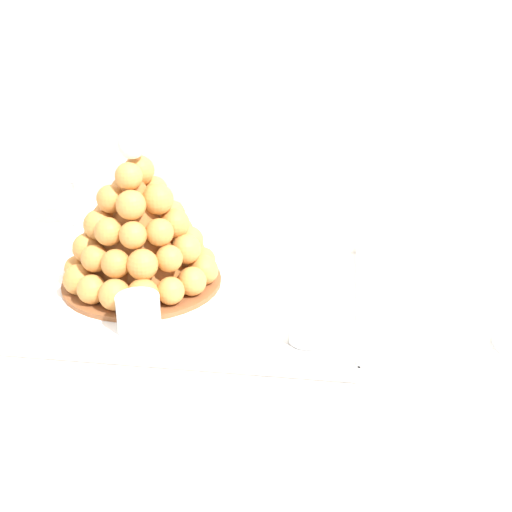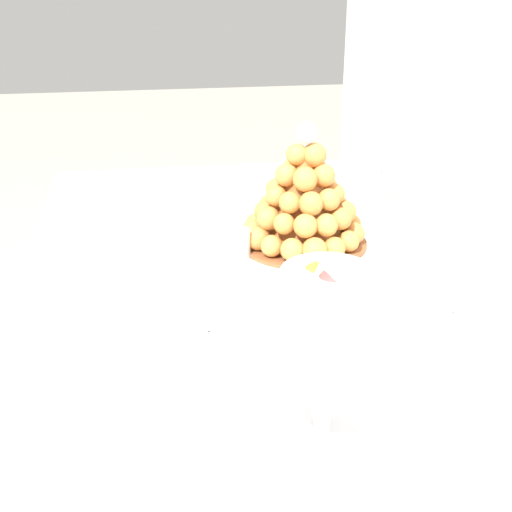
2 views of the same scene
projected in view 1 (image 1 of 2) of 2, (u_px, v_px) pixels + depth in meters
The scene contains 6 objects.
buffet_table at pixel (258, 368), 1.03m from camera, with size 1.59×0.94×0.79m.
serving_tray at pixel (160, 293), 1.06m from camera, with size 0.63×0.40×0.02m.
croquembouche at pixel (139, 232), 1.05m from camera, with size 0.26×0.26×0.25m.
dessert_cup_mid_left at pixel (139, 315), 0.94m from camera, with size 0.06×0.06×0.05m.
dessert_cup_centre at pixel (307, 325), 0.91m from camera, with size 0.05×0.05×0.05m.
wine_glass at pixel (71, 165), 1.26m from camera, with size 0.08×0.08×0.18m.
Camera 1 is at (0.11, -0.86, 1.29)m, focal length 46.78 mm.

